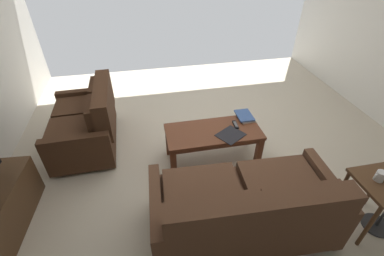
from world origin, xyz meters
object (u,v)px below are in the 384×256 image
object	(u,v)px
coffee_table	(213,135)
coffee_mug	(380,176)
sofa_main	(246,209)
loveseat_near	(88,123)
end_table	(381,191)
tv_remote	(235,125)
book_stack	(245,116)
loose_magazine	(231,135)

from	to	relation	value
coffee_table	coffee_mug	world-z (taller)	coffee_mug
sofa_main	loveseat_near	bearing A→B (deg)	-47.57
loveseat_near	end_table	xyz separation A→B (m)	(-2.82, 1.87, 0.13)
sofa_main	end_table	bearing A→B (deg)	173.30
coffee_table	tv_remote	xyz separation A→B (m)	(-0.30, -0.05, 0.08)
book_stack	loose_magazine	world-z (taller)	book_stack
loveseat_near	coffee_mug	size ratio (longest dim) A/B	12.21
coffee_table	coffee_mug	distance (m)	1.71
coffee_mug	coffee_table	bearing A→B (deg)	-44.50
loveseat_near	end_table	world-z (taller)	loveseat_near
loveseat_near	book_stack	bearing A→B (deg)	167.42
sofa_main	coffee_mug	distance (m)	1.23
loveseat_near	tv_remote	world-z (taller)	loveseat_near
loveseat_near	book_stack	xyz separation A→B (m)	(-2.03, 0.45, 0.13)
end_table	book_stack	bearing A→B (deg)	-60.84
coffee_table	loose_magazine	size ratio (longest dim) A/B	3.90
loose_magazine	loveseat_near	bearing A→B (deg)	33.91
sofa_main	book_stack	world-z (taller)	sofa_main
end_table	book_stack	world-z (taller)	end_table
sofa_main	end_table	xyz separation A→B (m)	(-1.24, 0.15, 0.13)
loveseat_near	coffee_mug	distance (m)	3.33
coffee_mug	loose_magazine	distance (m)	1.49
coffee_table	sofa_main	bearing A→B (deg)	90.88
tv_remote	loveseat_near	bearing A→B (deg)	-17.61
loveseat_near	end_table	size ratio (longest dim) A/B	2.05
sofa_main	end_table	size ratio (longest dim) A/B	2.89
sofa_main	tv_remote	xyz separation A→B (m)	(-0.28, -1.13, 0.12)
loveseat_near	loose_magazine	distance (m)	1.90
loveseat_near	coffee_table	size ratio (longest dim) A/B	1.08
loveseat_near	book_stack	size ratio (longest dim) A/B	4.43
book_stack	tv_remote	xyz separation A→B (m)	(0.17, 0.14, -0.01)
sofa_main	book_stack	bearing A→B (deg)	-109.72
sofa_main	loose_magazine	size ratio (longest dim) A/B	5.92
coffee_mug	loose_magazine	xyz separation A→B (m)	(1.03, -1.06, -0.18)
loveseat_near	loose_magazine	bearing A→B (deg)	156.10
coffee_table	coffee_mug	size ratio (longest dim) A/B	11.34
coffee_mug	sofa_main	bearing A→B (deg)	-5.09
coffee_table	book_stack	size ratio (longest dim) A/B	4.12
end_table	loose_magazine	distance (m)	1.54
sofa_main	tv_remote	bearing A→B (deg)	-103.94
tv_remote	loose_magazine	size ratio (longest dim) A/B	0.55
sofa_main	loveseat_near	world-z (taller)	loveseat_near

